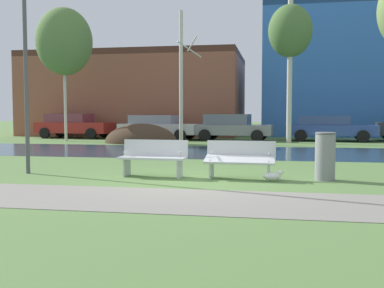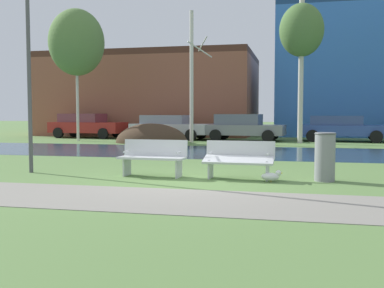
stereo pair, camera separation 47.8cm
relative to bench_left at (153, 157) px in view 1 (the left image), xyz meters
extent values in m
plane|color=#5B7F42|center=(1.02, 9.30, -0.47)|extent=(120.00, 120.00, 0.00)
cube|color=gray|center=(1.02, -2.82, -0.47)|extent=(60.00, 2.27, 0.01)
cube|color=#2D475B|center=(1.02, 7.23, -0.47)|extent=(80.00, 6.00, 0.01)
ellipsoid|color=#423021|center=(-3.91, 12.06, -0.47)|extent=(3.73, 2.99, 1.98)
cube|color=silver|center=(0.00, -0.09, -0.02)|extent=(1.62, 0.55, 0.05)
cube|color=silver|center=(0.01, 0.18, 0.20)|extent=(1.60, 0.16, 0.40)
cube|color=silver|center=(-0.66, -0.01, -0.25)|extent=(0.06, 0.43, 0.45)
cube|color=silver|center=(0.65, -0.06, -0.25)|extent=(0.06, 0.43, 0.45)
cylinder|color=silver|center=(-0.66, -0.05, 0.12)|extent=(0.05, 0.28, 0.04)
cylinder|color=silver|center=(0.65, -0.10, 0.12)|extent=(0.05, 0.28, 0.04)
cube|color=silver|center=(2.05, -0.09, -0.02)|extent=(1.62, 0.55, 0.17)
cube|color=silver|center=(2.06, 0.18, 0.20)|extent=(1.60, 0.16, 0.40)
cube|color=silver|center=(1.40, -0.01, -0.25)|extent=(0.06, 0.43, 0.45)
cube|color=silver|center=(2.71, -0.06, -0.25)|extent=(0.06, 0.43, 0.45)
cylinder|color=silver|center=(1.40, -0.05, 0.12)|extent=(0.05, 0.28, 0.04)
cylinder|color=silver|center=(2.71, -0.10, 0.12)|extent=(0.05, 0.28, 0.04)
cylinder|color=gray|center=(3.95, 0.11, 0.07)|extent=(0.45, 0.45, 1.08)
torus|color=#494A4C|center=(3.95, 0.11, 0.58)|extent=(0.47, 0.47, 0.04)
ellipsoid|color=white|center=(2.78, -0.31, -0.35)|extent=(0.39, 0.18, 0.18)
sphere|color=white|center=(2.96, -0.31, -0.26)|extent=(0.12, 0.12, 0.12)
cone|color=gold|center=(3.03, -0.31, -0.26)|extent=(0.07, 0.04, 0.04)
cylinder|color=gold|center=(2.80, -0.35, -0.42)|extent=(0.01, 0.01, 0.10)
cylinder|color=gold|center=(2.80, -0.28, -0.42)|extent=(0.01, 0.01, 0.10)
cylinder|color=#4C4C51|center=(-3.25, 0.01, 2.38)|extent=(0.10, 0.10, 5.71)
cylinder|color=beige|center=(-8.28, 12.61, 2.94)|extent=(0.15, 0.15, 6.82)
ellipsoid|color=#567A3D|center=(-8.28, 12.61, 4.85)|extent=(2.98, 2.98, 3.57)
cylinder|color=beige|center=(-1.96, 12.80, 2.90)|extent=(0.19, 0.19, 6.74)
cylinder|color=beige|center=(-1.45, 13.15, 4.62)|extent=(0.69, 0.96, 0.66)
cylinder|color=beige|center=(-1.42, 12.23, 4.22)|extent=(1.09, 1.06, 0.74)
cylinder|color=beige|center=(3.52, 13.33, 3.14)|extent=(0.26, 0.26, 7.22)
ellipsoid|color=#4C7038|center=(3.52, 13.33, 5.16)|extent=(2.19, 2.19, 2.63)
cube|color=maroon|center=(-9.10, 15.56, 0.17)|extent=(4.78, 2.15, 0.64)
cube|color=brown|center=(-9.47, 15.60, 0.75)|extent=(2.73, 1.75, 0.52)
cylinder|color=black|center=(-7.50, 16.28, -0.15)|extent=(0.66, 0.28, 0.64)
cylinder|color=black|center=(-7.66, 14.56, -0.15)|extent=(0.66, 0.28, 0.64)
cylinder|color=black|center=(-10.55, 16.56, -0.15)|extent=(0.66, 0.28, 0.64)
cylinder|color=black|center=(-10.71, 14.85, -0.15)|extent=(0.66, 0.28, 0.64)
cube|color=#B2B5BC|center=(-3.66, 15.01, 0.14)|extent=(4.70, 2.27, 0.58)
cube|color=gray|center=(-4.02, 15.05, 0.68)|extent=(2.69, 1.86, 0.50)
cylinder|color=black|center=(-2.08, 15.79, -0.15)|extent=(0.66, 0.28, 0.64)
cylinder|color=black|center=(-2.26, 13.95, -0.15)|extent=(0.66, 0.28, 0.64)
cylinder|color=black|center=(-5.07, 16.07, -0.15)|extent=(0.66, 0.28, 0.64)
cylinder|color=black|center=(-5.24, 14.23, -0.15)|extent=(0.66, 0.28, 0.64)
cube|color=slate|center=(0.59, 14.70, 0.13)|extent=(4.44, 2.23, 0.56)
cube|color=slate|center=(0.25, 14.74, 0.69)|extent=(2.54, 1.84, 0.58)
cylinder|color=black|center=(2.09, 15.49, -0.15)|extent=(0.66, 0.28, 0.64)
cylinder|color=black|center=(1.91, 13.66, -0.15)|extent=(0.66, 0.28, 0.64)
cylinder|color=black|center=(-0.73, 15.75, -0.15)|extent=(0.66, 0.28, 0.64)
cylinder|color=black|center=(-0.90, 13.92, -0.15)|extent=(0.66, 0.28, 0.64)
cube|color=#2D4793|center=(5.82, 15.24, 0.12)|extent=(4.88, 2.26, 0.55)
cube|color=#32457F|center=(5.44, 15.28, 0.65)|extent=(2.79, 1.85, 0.50)
cylinder|color=black|center=(7.46, 16.00, -0.15)|extent=(0.66, 0.28, 0.64)
cylinder|color=black|center=(7.29, 14.18, -0.15)|extent=(0.66, 0.28, 0.64)
cylinder|color=black|center=(4.35, 16.30, -0.15)|extent=(0.66, 0.28, 0.64)
cylinder|color=black|center=(4.18, 14.48, -0.15)|extent=(0.66, 0.28, 0.64)
cube|color=brown|center=(-6.81, 21.43, 2.12)|extent=(14.51, 8.96, 5.19)
cube|color=#4E2C21|center=(-6.81, 21.43, 4.91)|extent=(14.51, 8.96, 0.40)
cube|color=#3870C6|center=(10.13, 23.03, 3.63)|extent=(16.31, 8.46, 8.20)
camera|label=1|loc=(2.85, -10.51, 1.04)|focal=42.95mm
camera|label=2|loc=(3.31, -10.41, 1.04)|focal=42.95mm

